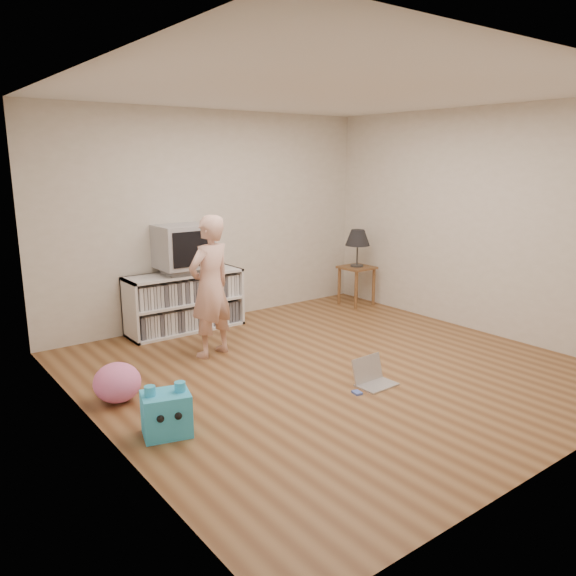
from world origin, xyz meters
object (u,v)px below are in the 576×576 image
(dvd_deck, at_px, (184,270))
(table_lamp, at_px, (358,239))
(person, at_px, (210,287))
(laptop, at_px, (372,377))
(plush_pink, at_px, (117,383))
(side_table, at_px, (357,276))
(media_unit, at_px, (184,301))
(plush_blue, at_px, (166,413))
(crt_tv, at_px, (183,246))

(dvd_deck, distance_m, table_lamp, 2.51)
(person, xyz_separation_m, laptop, (0.78, -1.57, -0.67))
(table_lamp, height_order, plush_pink, table_lamp)
(side_table, xyz_separation_m, person, (-2.66, -0.60, 0.32))
(media_unit, bearing_deg, table_lamp, -8.86)
(table_lamp, relative_size, plush_blue, 1.26)
(dvd_deck, distance_m, side_table, 2.52)
(side_table, height_order, table_lamp, table_lamp)
(crt_tv, xyz_separation_m, plush_pink, (-1.41, -1.50, -0.85))
(crt_tv, relative_size, side_table, 1.09)
(plush_pink, bearing_deg, plush_blue, -84.65)
(crt_tv, height_order, laptop, crt_tv)
(side_table, distance_m, plush_pink, 4.05)
(person, bearing_deg, plush_blue, 34.50)
(media_unit, relative_size, dvd_deck, 3.11)
(plush_blue, bearing_deg, plush_pink, 111.24)
(table_lamp, bearing_deg, laptop, -130.99)
(side_table, bearing_deg, laptop, -130.99)
(dvd_deck, relative_size, side_table, 0.82)
(media_unit, relative_size, crt_tv, 2.33)
(media_unit, distance_m, person, 1.07)
(dvd_deck, height_order, laptop, dvd_deck)
(plush_blue, bearing_deg, person, 65.22)
(laptop, bearing_deg, table_lamp, 47.63)
(media_unit, relative_size, laptop, 3.89)
(media_unit, height_order, side_table, media_unit)
(crt_tv, distance_m, side_table, 2.57)
(crt_tv, xyz_separation_m, table_lamp, (2.47, -0.37, -0.08))
(person, relative_size, laptop, 4.10)
(crt_tv, xyz_separation_m, person, (-0.19, -0.97, -0.28))
(table_lamp, relative_size, laptop, 1.43)
(person, xyz_separation_m, plush_blue, (-1.15, -1.33, -0.57))
(dvd_deck, xyz_separation_m, side_table, (2.47, -0.37, -0.32))
(crt_tv, bearing_deg, side_table, -8.43)
(plush_blue, bearing_deg, crt_tv, 75.76)
(table_lamp, bearing_deg, side_table, 0.00)
(person, relative_size, plush_pink, 3.70)
(person, distance_m, plush_blue, 1.85)
(dvd_deck, xyz_separation_m, table_lamp, (2.47, -0.37, 0.21))
(laptop, bearing_deg, media_unit, 101.54)
(side_table, distance_m, person, 2.75)
(crt_tv, height_order, side_table, crt_tv)
(side_table, bearing_deg, table_lamp, 180.00)
(crt_tv, xyz_separation_m, side_table, (2.47, -0.37, -0.60))
(side_table, bearing_deg, person, -167.32)
(media_unit, distance_m, laptop, 2.64)
(media_unit, height_order, crt_tv, crt_tv)
(crt_tv, distance_m, plush_blue, 2.79)
(laptop, distance_m, plush_pink, 2.25)
(laptop, height_order, plush_blue, plush_blue)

